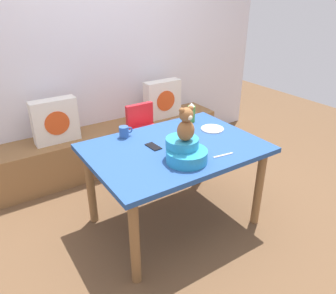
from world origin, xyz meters
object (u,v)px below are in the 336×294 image
object	(u,v)px
ketchup_bottle	(191,113)
highchair	(146,132)
pillow_floral_left	(55,121)
dinner_plate_near	(212,129)
infant_seat_teal	(185,151)
pillow_floral_right	(163,99)
dining_table	(175,157)
teddy_bear	(186,125)
coffee_mug	(124,132)
cell_phone	(153,147)

from	to	relation	value
ketchup_bottle	highchair	bearing A→B (deg)	117.21
pillow_floral_left	ketchup_bottle	bearing A→B (deg)	-40.29
dinner_plate_near	infant_seat_teal	bearing A→B (deg)	-148.50
pillow_floral_right	dining_table	xyz separation A→B (m)	(-0.65, -1.22, -0.04)
teddy_bear	ketchup_bottle	xyz separation A→B (m)	(0.49, 0.58, -0.19)
pillow_floral_right	highchair	distance (m)	0.64
highchair	infant_seat_teal	xyz separation A→B (m)	(-0.26, -1.03, 0.29)
teddy_bear	dinner_plate_near	size ratio (longest dim) A/B	1.25
pillow_floral_left	dinner_plate_near	bearing A→B (deg)	-46.44
ketchup_bottle	coffee_mug	distance (m)	0.68
pillow_floral_left	pillow_floral_right	bearing A→B (deg)	0.00
highchair	coffee_mug	xyz separation A→B (m)	(-0.44, -0.43, 0.27)
pillow_floral_right	teddy_bear	distance (m)	1.66
highchair	cell_phone	xyz separation A→B (m)	(-0.34, -0.72, 0.22)
pillow_floral_left	cell_phone	distance (m)	1.22
pillow_floral_left	teddy_bear	size ratio (longest dim) A/B	1.76
pillow_floral_right	teddy_bear	bearing A→B (deg)	-116.57
pillow_floral_right	coffee_mug	distance (m)	1.25
pillow_floral_right	cell_phone	xyz separation A→B (m)	(-0.81, -1.14, 0.06)
dining_table	cell_phone	world-z (taller)	cell_phone
pillow_floral_left	dining_table	size ratio (longest dim) A/B	0.32
pillow_floral_left	ketchup_bottle	xyz separation A→B (m)	(1.02, -0.87, 0.15)
pillow_floral_left	dinner_plate_near	xyz separation A→B (m)	(1.07, -1.12, 0.07)
teddy_bear	cell_phone	bearing A→B (deg)	104.43
pillow_floral_left	highchair	size ratio (longest dim) A/B	0.56
infant_seat_teal	pillow_floral_right	bearing A→B (deg)	63.42
infant_seat_teal	coffee_mug	bearing A→B (deg)	107.00
cell_phone	pillow_floral_left	bearing A→B (deg)	107.77
infant_seat_teal	ketchup_bottle	world-z (taller)	ketchup_bottle
pillow_floral_right	infant_seat_teal	bearing A→B (deg)	-116.58
dinner_plate_near	teddy_bear	bearing A→B (deg)	-148.46
infant_seat_teal	highchair	bearing A→B (deg)	75.95
pillow_floral_right	coffee_mug	bearing A→B (deg)	-137.23
dinner_plate_near	pillow_floral_right	bearing A→B (deg)	80.36
infant_seat_teal	coffee_mug	size ratio (longest dim) A/B	2.75
ketchup_bottle	teddy_bear	bearing A→B (deg)	-130.17
infant_seat_teal	cell_phone	world-z (taller)	infant_seat_teal
pillow_floral_right	cell_phone	bearing A→B (deg)	-125.35
pillow_floral_left	coffee_mug	world-z (taller)	pillow_floral_left
dining_table	dinner_plate_near	xyz separation A→B (m)	(0.46, 0.09, 0.10)
dining_table	dinner_plate_near	distance (m)	0.48
pillow_floral_left	coffee_mug	distance (m)	0.92
ketchup_bottle	dinner_plate_near	bearing A→B (deg)	-80.36
teddy_bear	ketchup_bottle	world-z (taller)	teddy_bear
dining_table	highchair	size ratio (longest dim) A/B	1.72
pillow_floral_left	dining_table	world-z (taller)	pillow_floral_left
dining_table	coffee_mug	xyz separation A→B (m)	(-0.26, 0.37, 0.14)
highchair	cell_phone	distance (m)	0.83
infant_seat_teal	teddy_bear	distance (m)	0.21
infant_seat_teal	teddy_bear	xyz separation A→B (m)	(-0.00, -0.00, 0.21)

